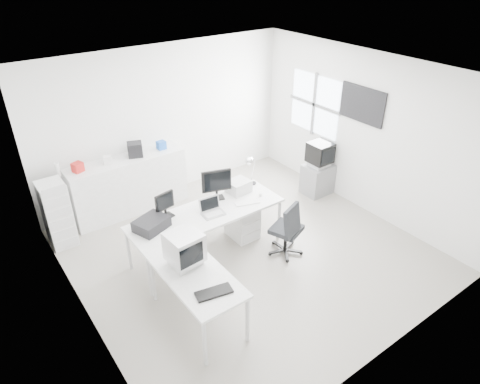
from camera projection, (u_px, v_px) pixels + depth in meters
floor at (247, 251)px, 6.80m from camera, size 5.00×5.00×0.01m
ceiling at (249, 75)px, 5.39m from camera, size 5.00×5.00×0.01m
back_wall at (166, 122)px, 7.84m from camera, size 5.00×0.02×2.80m
left_wall at (72, 234)px, 4.82m from camera, size 0.02×5.00×2.80m
right_wall at (364, 134)px, 7.37m from camera, size 0.02×5.00×2.80m
window at (314, 104)px, 8.09m from camera, size 0.02×1.20×1.10m
wall_picture at (362, 104)px, 7.17m from camera, size 0.04×0.90×0.60m
main_desk at (208, 233)px, 6.59m from camera, size 2.40×0.80×0.75m
side_desk at (198, 297)px, 5.39m from camera, size 0.70×1.40×0.75m
drawer_pedestal at (242, 220)px, 7.02m from camera, size 0.40×0.50×0.60m
inkjet_printer at (151, 224)px, 6.00m from camera, size 0.54×0.48×0.16m
lcd_monitor_small at (165, 206)px, 6.20m from camera, size 0.34×0.23×0.39m
lcd_monitor_large at (217, 185)px, 6.63m from camera, size 0.50×0.32×0.49m
laptop at (213, 209)px, 6.31m from camera, size 0.33×0.34×0.20m
white_keyboard at (247, 203)px, 6.63m from camera, size 0.40×0.23×0.02m
white_mouse at (260, 195)px, 6.81m from camera, size 0.06×0.06×0.06m
laser_printer at (238, 186)px, 6.89m from camera, size 0.37×0.33×0.20m
desk_lamp at (253, 170)px, 7.05m from camera, size 0.17×0.17×0.51m
crt_monitor at (184, 249)px, 5.26m from camera, size 0.45×0.45×0.48m
black_keyboard at (214, 292)px, 4.92m from camera, size 0.46×0.26×0.03m
office_chair at (286, 227)px, 6.54m from camera, size 0.72×0.72×0.97m
tv_cabinet at (317, 179)px, 8.27m from camera, size 0.54×0.44×0.59m
crt_tv at (320, 155)px, 8.01m from camera, size 0.50×0.48×0.45m
sideboard at (129, 185)px, 7.61m from camera, size 2.06×0.52×1.03m
clutter_box_a at (78, 167)px, 6.90m from camera, size 0.20×0.19×0.16m
clutter_box_b at (108, 160)px, 7.16m from camera, size 0.16×0.15×0.14m
clutter_box_c at (135, 149)px, 7.39m from camera, size 0.31×0.30×0.25m
clutter_box_d at (161, 145)px, 7.67m from camera, size 0.16×0.14×0.15m
clutter_bottle at (58, 170)px, 6.76m from camera, size 0.07×0.07×0.22m
filing_cabinet at (57, 214)px, 6.73m from camera, size 0.38×0.46×1.10m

